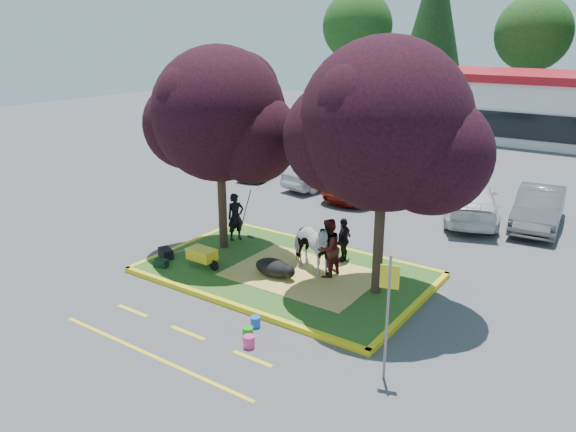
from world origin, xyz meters
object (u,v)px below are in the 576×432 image
Objects in this scene: cow at (310,246)px; car_black at (262,165)px; wheelbarrow at (202,254)px; sign_post at (388,304)px; calf at (273,268)px; bucket_pink at (249,342)px; car_silver at (321,173)px; bucket_green at (248,333)px; handler at (236,217)px; bucket_blue at (255,322)px.

car_black is at bearing 62.89° from cow.
wheelbarrow is 0.45× the size of car_black.
sign_post is at bearing -111.59° from cow.
bucket_pink is at bearing -86.38° from calf.
car_silver reaches higher than car_black.
wheelbarrow is (-2.18, -0.69, 0.15)m from calf.
bucket_green is 15.70m from car_black.
cow is 1.26m from calf.
handler is 6.42m from bucket_green.
bucket_green is at bearing 123.87° from car_silver.
handler is 6.09× the size of bucket_blue.
sign_post is at bearing -14.53° from wheelbarrow.
wheelbarrow is at bearing 138.52° from cow.
handler reaches higher than car_black.
calf is at bearing 123.55° from car_silver.
calf is 0.30× the size of car_silver.
cow is 0.69× the size of sign_post.
cow reaches higher than calf.
cow is 1.17× the size of handler.
bucket_green is 0.07× the size of car_silver.
wheelbarrow is at bearing 146.03° from bucket_pink.
bucket_pink is 1.08× the size of bucket_blue.
sign_post is 3.56m from bucket_pink.
bucket_blue is at bearing 160.10° from sign_post.
cow is at bearing 30.35° from calf.
bucket_green is at bearing -150.18° from cow.
bucket_pink is at bearing 124.38° from car_silver.
bucket_green is (-3.39, -0.36, -1.61)m from sign_post.
calf is at bearing 134.13° from sign_post.
cow is 1.22× the size of wheelbarrow.
bucket_blue is at bearing -64.56° from car_black.
sign_post reaches higher than bucket_blue.
car_silver is (-5.55, 12.18, 0.53)m from bucket_blue.
wheelbarrow is 4.68m from bucket_pink.
cow is at bearing 100.80° from bucket_green.
car_black is at bearing 126.54° from bucket_blue.
sign_post is at bearing -92.40° from handler.
cow is 10.13m from car_silver.
car_silver is at bearing -10.94° from car_black.
bucket_green is at bearing -71.13° from bucket_blue.
cow reaches higher than bucket_pink.
wheelbarrow is (0.68, -2.43, -0.41)m from handler.
car_silver is (-4.32, 9.73, 0.25)m from calf.
car_silver is (-4.99, 8.81, -0.29)m from cow.
car_silver is (-2.14, 10.42, 0.11)m from wheelbarrow.
calf reaches higher than bucket_green.
bucket_blue is at bearing -86.94° from calf.
bucket_green is 1.05× the size of bucket_blue.
cow is 1.59× the size of calf.
sign_post reaches higher than bucket_green.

